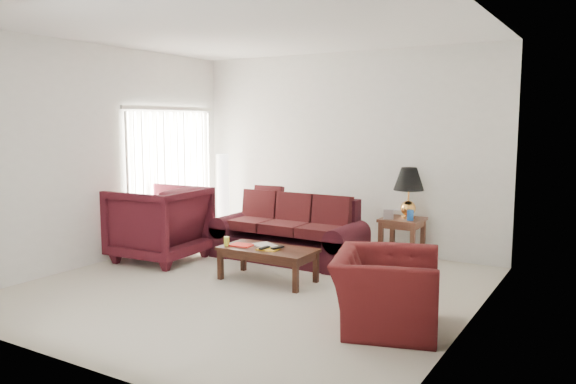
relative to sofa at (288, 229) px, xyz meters
The scene contains 19 objects.
floor 1.47m from the sofa, 77.08° to the right, with size 5.00×5.00×0.00m, color beige.
blinds 2.20m from the sofa, behind, with size 0.10×2.00×2.16m, color silver.
sofa is the anchor object (origin of this frame).
throw_pillow 1.00m from the sofa, 139.61° to the left, with size 0.46×0.13×0.46m, color black.
end_table 1.62m from the sofa, 28.92° to the left, with size 0.56×0.56×0.61m, color brown, non-canonical shape.
table_lamp 1.77m from the sofa, 29.97° to the left, with size 0.42×0.42×0.71m, color #EAA049, non-canonical shape.
clock 1.42m from the sofa, 25.64° to the left, with size 0.14×0.05×0.14m, color #B3B4B8.
blue_canister 1.71m from the sofa, 23.09° to the left, with size 0.09×0.09×0.14m, color #1B54B0.
picture_frame 1.59m from the sofa, 37.02° to the left, with size 0.13×0.02×0.16m, color silver.
floor_lamp 1.84m from the sofa, 157.45° to the left, with size 0.23×0.23×1.44m, color white, non-canonical shape.
armchair_left 1.82m from the sofa, 148.74° to the right, with size 1.13×1.16×1.06m, color #3C0D16.
armchair_right 2.79m from the sofa, 39.45° to the right, with size 1.10×0.96×0.71m, color #440F11.
coffee_table 1.12m from the sofa, 72.22° to the right, with size 1.18×0.59×0.41m, color black, non-canonical shape.
magazine_red 1.10m from the sofa, 90.86° to the right, with size 0.27×0.21×0.02m, color red.
magazine_white 0.98m from the sofa, 76.22° to the right, with size 0.29×0.22×0.02m, color beige.
magazine_orange 1.18m from the sofa, 70.75° to the right, with size 0.25×0.19×0.01m, color orange.
remote_a 1.21m from the sofa, 72.65° to the right, with size 0.05×0.17×0.02m, color black.
remote_b 1.17m from the sofa, 65.28° to the right, with size 0.05×0.18×0.02m, color black.
yellow_glass 1.22m from the sofa, 98.09° to the right, with size 0.07×0.07×0.12m, color #FEF138.
Camera 1 is at (3.70, -5.33, 1.95)m, focal length 35.00 mm.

